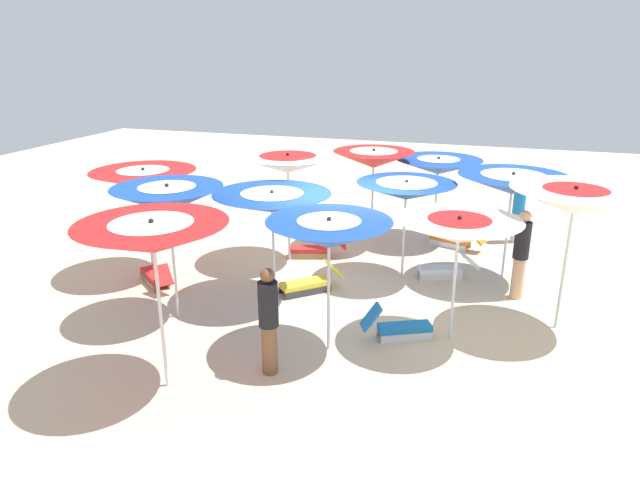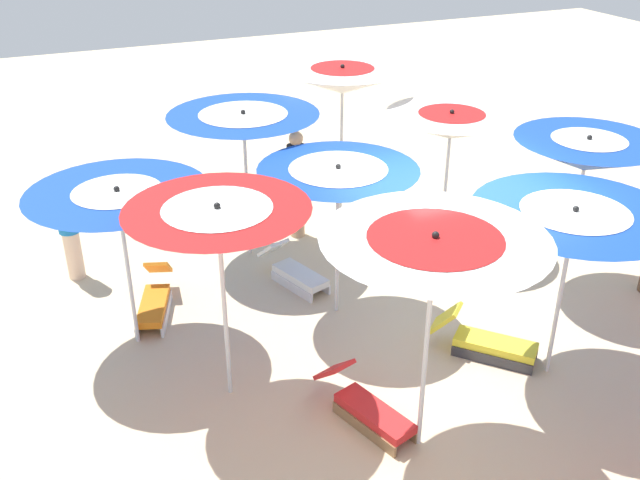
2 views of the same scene
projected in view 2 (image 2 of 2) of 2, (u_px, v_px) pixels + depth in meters
name	position (u px, v px, depth m)	size (l,w,h in m)	color
ground	(441.00, 331.00, 9.42)	(36.90, 36.90, 0.04)	beige
beach_umbrella_0	(342.00, 80.00, 11.68)	(2.09, 2.09, 2.57)	silver
beach_umbrella_1	(244.00, 127.00, 10.34)	(2.20, 2.20, 2.32)	silver
beach_umbrella_2	(119.00, 206.00, 8.31)	(2.12, 2.12, 2.16)	silver
beach_umbrella_3	(451.00, 126.00, 10.78)	(1.98, 1.98, 2.19)	silver
beach_umbrella_4	(338.00, 181.00, 8.94)	(2.03, 2.03, 2.15)	silver
beach_umbrella_5	(218.00, 225.00, 7.30)	(1.93, 1.93, 2.41)	silver
beach_umbrella_6	(586.00, 154.00, 9.55)	(1.96, 1.96, 2.27)	silver
beach_umbrella_7	(573.00, 226.00, 7.74)	(2.22, 2.22, 2.19)	silver
beach_umbrella_8	(434.00, 256.00, 6.52)	(2.12, 2.12, 2.50)	silver
lounger_1	(483.00, 248.00, 10.98)	(1.23, 0.82, 0.65)	silver
lounger_2	(368.00, 408.00, 7.75)	(1.36, 0.72, 0.56)	olive
lounger_3	(296.00, 272.00, 10.35)	(1.31, 0.73, 0.56)	silver
lounger_4	(488.00, 342.00, 8.83)	(1.21, 1.16, 0.59)	#333338
lounger_5	(154.00, 301.00, 9.66)	(1.39, 0.78, 0.58)	silver
beachgoer_0	(69.00, 226.00, 10.23)	(0.30, 0.30, 1.61)	beige
beachgoer_1	(297.00, 182.00, 11.39)	(0.30, 0.30, 1.79)	#D8A87F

